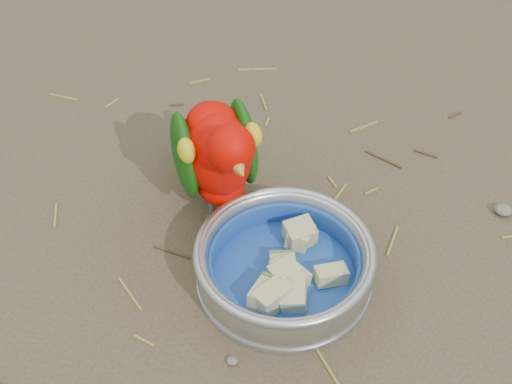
% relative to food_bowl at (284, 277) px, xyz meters
% --- Properties ---
extents(ground, '(60.00, 60.00, 0.00)m').
position_rel_food_bowl_xyz_m(ground, '(-0.05, -0.02, -0.01)').
color(ground, '#4E402E').
extents(food_bowl, '(0.22, 0.22, 0.02)m').
position_rel_food_bowl_xyz_m(food_bowl, '(0.00, 0.00, 0.00)').
color(food_bowl, '#B2B2BA').
rests_on(food_bowl, ground).
extents(bowl_wall, '(0.22, 0.22, 0.04)m').
position_rel_food_bowl_xyz_m(bowl_wall, '(0.00, 0.00, 0.03)').
color(bowl_wall, '#B2B2BA').
rests_on(bowl_wall, food_bowl).
extents(fruit_wedges, '(0.13, 0.13, 0.03)m').
position_rel_food_bowl_xyz_m(fruit_wedges, '(0.00, 0.00, 0.02)').
color(fruit_wedges, '#C7C082').
rests_on(fruit_wedges, food_bowl).
extents(lory_parrot, '(0.23, 0.24, 0.18)m').
position_rel_food_bowl_xyz_m(lory_parrot, '(-0.12, 0.08, 0.08)').
color(lory_parrot, '#CF0700').
rests_on(lory_parrot, ground).
extents(ground_debris, '(0.90, 0.80, 0.01)m').
position_rel_food_bowl_xyz_m(ground_debris, '(-0.10, 0.07, -0.01)').
color(ground_debris, olive).
rests_on(ground_debris, ground).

